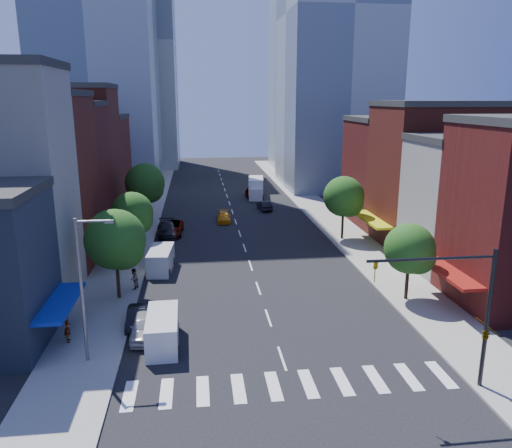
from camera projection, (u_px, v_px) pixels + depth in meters
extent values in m
plane|color=black|center=(282.00, 358.00, 31.23)|extent=(220.00, 220.00, 0.00)
cube|color=gray|center=(142.00, 217.00, 68.26)|extent=(5.00, 120.00, 0.15)
cube|color=gray|center=(321.00, 212.00, 71.17)|extent=(5.00, 120.00, 0.15)
cube|color=silver|center=(291.00, 385.00, 28.34)|extent=(19.00, 3.00, 0.01)
cube|color=#5B1D15|center=(24.00, 185.00, 46.56)|extent=(12.00, 9.00, 16.00)
cube|color=#541515|center=(50.00, 176.00, 54.86)|extent=(12.00, 8.00, 15.00)
cube|color=#5B1D15|center=(68.00, 158.00, 62.80)|extent=(12.00, 9.00, 17.00)
cube|color=#541515|center=(85.00, 164.00, 72.44)|extent=(12.00, 10.00, 13.00)
cube|color=silver|center=(477.00, 206.00, 46.65)|extent=(12.00, 8.00, 12.00)
cube|color=#5B1D15|center=(434.00, 176.00, 54.94)|extent=(12.00, 10.00, 15.00)
cube|color=#541515|center=(397.00, 172.00, 64.81)|extent=(12.00, 10.00, 13.00)
cube|color=#9EA5AD|center=(337.00, 14.00, 85.90)|extent=(18.00, 20.00, 60.00)
cube|color=#9EA5AD|center=(135.00, 43.00, 113.73)|extent=(18.00, 18.00, 56.00)
cylinder|color=black|center=(487.00, 319.00, 27.11)|extent=(0.24, 0.24, 8.00)
cylinder|color=black|center=(432.00, 259.00, 25.82)|extent=(7.00, 0.16, 0.16)
imported|color=gold|center=(375.00, 272.00, 25.62)|extent=(0.22, 0.18, 1.10)
imported|color=gold|center=(486.00, 333.00, 27.30)|extent=(0.48, 2.24, 0.90)
cylinder|color=slate|center=(81.00, 292.00, 29.66)|extent=(0.20, 0.20, 9.00)
cylinder|color=slate|center=(93.00, 221.00, 28.72)|extent=(2.00, 0.14, 0.14)
cube|color=slate|center=(109.00, 222.00, 28.84)|extent=(0.50, 0.25, 0.18)
cylinder|color=black|center=(118.00, 275.00, 39.96)|extent=(0.28, 0.28, 3.92)
sphere|color=#154714|center=(115.00, 239.00, 39.24)|extent=(4.80, 4.80, 4.80)
sphere|color=#154714|center=(123.00, 249.00, 39.20)|extent=(3.36, 3.36, 3.36)
cylinder|color=black|center=(134.00, 239.00, 50.59)|extent=(0.28, 0.28, 3.64)
sphere|color=#154714|center=(132.00, 213.00, 49.92)|extent=(4.20, 4.20, 4.20)
sphere|color=#154714|center=(138.00, 220.00, 49.86)|extent=(2.94, 2.94, 2.94)
cylinder|color=black|center=(146.00, 207.00, 63.99)|extent=(0.28, 0.28, 4.20)
sphere|color=#154714|center=(145.00, 183.00, 63.22)|extent=(5.00, 5.00, 5.00)
sphere|color=#154714|center=(150.00, 189.00, 63.19)|extent=(3.50, 3.50, 3.50)
cylinder|color=black|center=(407.00, 279.00, 39.82)|extent=(0.28, 0.28, 3.36)
sphere|color=#154714|center=(410.00, 249.00, 39.21)|extent=(4.00, 4.00, 4.00)
sphere|color=#154714|center=(418.00, 257.00, 39.14)|extent=(2.80, 2.80, 2.80)
cylinder|color=black|center=(343.00, 222.00, 57.08)|extent=(0.28, 0.28, 3.92)
sphere|color=#154714|center=(344.00, 196.00, 56.36)|extent=(4.60, 4.60, 4.60)
sphere|color=#154714|center=(349.00, 203.00, 56.31)|extent=(3.22, 3.22, 3.22)
imported|color=#A9A9AE|center=(145.00, 326.00, 33.94)|extent=(1.92, 4.62, 1.56)
imported|color=black|center=(137.00, 317.00, 35.64)|extent=(1.39, 3.90, 1.28)
imported|color=#999999|center=(171.00, 228.00, 59.48)|extent=(2.96, 5.90, 1.60)
imported|color=black|center=(167.00, 229.00, 58.87)|extent=(2.58, 5.69, 1.62)
cube|color=silver|center=(163.00, 330.00, 32.69)|extent=(2.10, 5.05, 2.11)
cube|color=black|center=(161.00, 340.00, 30.79)|extent=(1.87, 1.04, 0.90)
cylinder|color=black|center=(147.00, 354.00, 31.11)|extent=(0.26, 0.77, 0.76)
cylinder|color=black|center=(177.00, 352.00, 31.35)|extent=(0.26, 0.77, 0.76)
cylinder|color=black|center=(151.00, 329.00, 34.38)|extent=(0.26, 0.77, 0.76)
cylinder|color=black|center=(177.00, 328.00, 34.63)|extent=(0.26, 0.77, 0.76)
cube|color=silver|center=(161.00, 260.00, 46.97)|extent=(2.39, 5.14, 2.10)
cube|color=black|center=(158.00, 263.00, 45.06)|extent=(1.92, 1.14, 0.90)
cylinder|color=black|center=(149.00, 273.00, 45.46)|extent=(0.31, 0.78, 0.76)
cylinder|color=black|center=(168.00, 273.00, 45.53)|extent=(0.31, 0.78, 0.76)
cylinder|color=black|center=(154.00, 261.00, 48.76)|extent=(0.31, 0.78, 0.76)
cylinder|color=black|center=(173.00, 261.00, 48.83)|extent=(0.31, 0.78, 0.76)
imported|color=orange|center=(224.00, 217.00, 65.75)|extent=(1.93, 4.44, 1.27)
imported|color=black|center=(264.00, 206.00, 72.53)|extent=(1.94, 4.27, 1.36)
imported|color=#999999|center=(251.00, 191.00, 82.93)|extent=(2.11, 4.74, 1.58)
cube|color=silver|center=(256.00, 187.00, 82.29)|extent=(3.10, 6.58, 3.12)
cube|color=silver|center=(256.00, 194.00, 78.81)|extent=(2.34, 2.00, 1.95)
cylinder|color=black|center=(249.00, 197.00, 79.73)|extent=(0.40, 0.91, 0.88)
cylinder|color=black|center=(263.00, 197.00, 79.72)|extent=(0.40, 0.91, 0.88)
cylinder|color=black|center=(250.00, 192.00, 83.98)|extent=(0.40, 0.91, 0.88)
cylinder|color=black|center=(262.00, 192.00, 83.98)|extent=(0.40, 0.91, 0.88)
imported|color=#999999|center=(67.00, 328.00, 32.88)|extent=(0.58, 0.77, 1.91)
imported|color=#999999|center=(134.00, 279.00, 42.02)|extent=(0.97, 1.07, 1.80)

